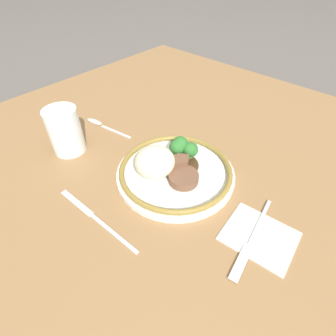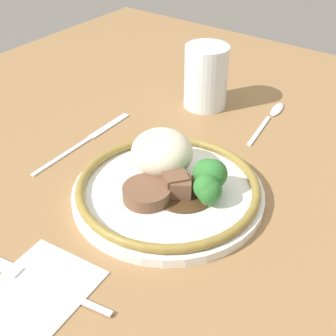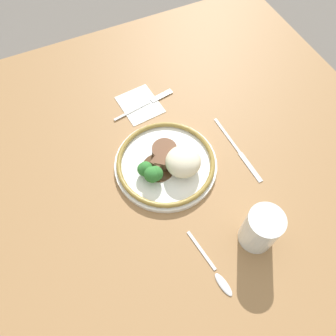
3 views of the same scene
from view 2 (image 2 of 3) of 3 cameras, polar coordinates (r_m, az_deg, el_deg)
The scene contains 8 objects.
ground_plane at distance 0.68m, azimuth 2.30°, elevation -5.68°, with size 8.00×8.00×0.00m, color #5B5651.
dining_table at distance 0.66m, azimuth 2.34°, elevation -4.15°, with size 1.19×1.24×0.05m.
napkin at distance 0.54m, azimuth -15.60°, elevation -14.24°, with size 0.13×0.11×0.00m.
plate at distance 0.63m, azimuth 0.38°, elevation -1.63°, with size 0.26×0.26×0.07m.
juice_glass at distance 0.84m, azimuth 4.62°, elevation 10.61°, with size 0.08×0.08×0.11m.
fork at distance 0.55m, azimuth -17.20°, elevation -12.36°, with size 0.04×0.19×0.00m.
knife at distance 0.76m, azimuth -9.76°, elevation 3.44°, with size 0.22×0.02×0.00m.
spoon at distance 0.84m, azimuth 12.45°, elevation 6.48°, with size 0.16×0.04×0.01m.
Camera 2 is at (-0.43, -0.28, 0.45)m, focal length 50.00 mm.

